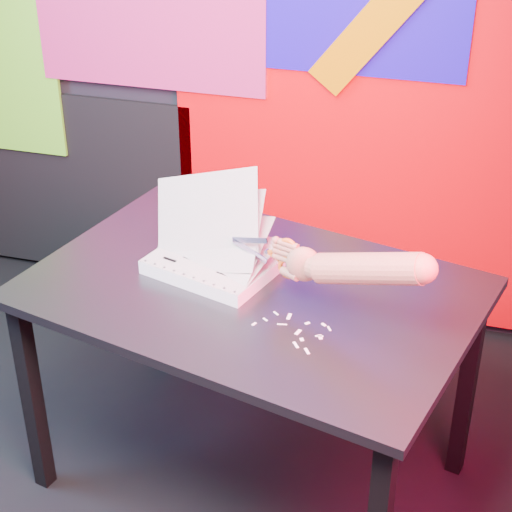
% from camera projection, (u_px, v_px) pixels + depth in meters
% --- Properties ---
extents(room, '(3.01, 3.01, 2.71)m').
position_uv_depth(room, '(8.00, 130.00, 1.98)').
color(room, black).
rests_on(room, ground).
extents(backdrop, '(2.88, 0.05, 2.08)m').
position_uv_depth(backdrop, '(227.00, 92.00, 3.38)').
color(backdrop, '#EF010A').
rests_on(backdrop, ground).
extents(work_table, '(1.46, 1.14, 0.75)m').
position_uv_depth(work_table, '(251.00, 310.00, 2.56)').
color(work_table, black).
rests_on(work_table, ground).
extents(printout_stack, '(0.43, 0.35, 0.34)m').
position_uv_depth(printout_stack, '(212.00, 261.00, 2.58)').
color(printout_stack, white).
rests_on(printout_stack, work_table).
extents(scissors, '(0.22, 0.08, 0.13)m').
position_uv_depth(scissors, '(283.00, 257.00, 2.40)').
color(scissors, '#A6A5CE').
rests_on(scissors, printout_stack).
extents(hand_forearm, '(0.46, 0.20, 0.20)m').
position_uv_depth(hand_forearm, '(357.00, 267.00, 2.26)').
color(hand_forearm, '#AE6F4F').
rests_on(hand_forearm, work_table).
extents(paper_clippings, '(0.22, 0.17, 0.00)m').
position_uv_depth(paper_clippings, '(299.00, 330.00, 2.32)').
color(paper_clippings, white).
rests_on(paper_clippings, work_table).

